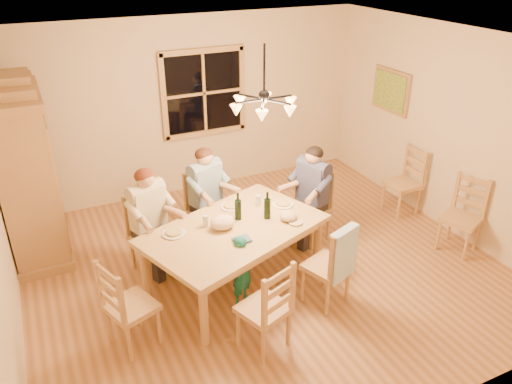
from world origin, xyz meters
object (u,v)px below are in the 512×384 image
chandelier (264,104)px  dining_table (234,235)px  chair_near_right (326,277)px  adult_slate_man (312,183)px  chair_end_right (310,219)px  chair_far_right (208,221)px  chair_far_left (153,247)px  adult_plaid_man (206,185)px  child (243,271)px  armoire (27,176)px  chair_near_left (263,321)px  wine_bottle_a (238,206)px  chair_end_left (133,319)px  adult_woman (148,208)px  wine_bottle_b (267,205)px  chair_spare_back (401,193)px  chair_spare_front (459,229)px

chandelier → dining_table: 1.49m
chair_near_right → adult_slate_man: adult_slate_man is taller
chair_end_right → chair_far_right: bearing=46.6°
chair_far_left → adult_plaid_man: (0.82, 0.30, 0.54)m
chair_far_left → chair_far_right: bearing=-180.0°
child → armoire: bearing=99.2°
chair_near_left → adult_plaid_man: 2.13m
wine_bottle_a → chair_end_right: bearing=14.9°
armoire → dining_table: size_ratio=1.01×
adult_plaid_man → chair_end_left: bearing=28.0°
chandelier → adult_plaid_man: chandelier is taller
chandelier → child: bearing=-134.0°
chair_end_right → wine_bottle_a: wine_bottle_a is taller
adult_woman → adult_slate_man: size_ratio=1.00×
chair_near_left → wine_bottle_a: (0.26, 1.20, 0.62)m
wine_bottle_b → chair_spare_back: (2.46, 0.52, -0.62)m
dining_table → chair_near_left: 1.11m
chair_spare_front → chair_spare_back: 1.12m
armoire → adult_slate_man: size_ratio=2.63×
chair_end_left → chair_near_right: bearing=63.4°
adult_woman → adult_slate_man: bearing=153.4°
chair_far_right → wine_bottle_b: wine_bottle_b is taller
chair_far_right → adult_slate_man: bearing=136.6°
chair_far_right → chair_end_left: (-1.33, -1.48, 0.00)m
armoire → adult_plaid_man: 2.17m
chair_near_left → child: bearing=62.8°
child → chair_end_right: bearing=-1.7°
chandelier → wine_bottle_a: (-0.32, 0.00, -1.15)m
chair_far_left → dining_table: bearing=117.9°
child → chair_near_right: bearing=-55.9°
armoire → chair_end_right: armoire is taller
chair_spare_back → chair_spare_front: bearing=179.9°
chair_near_left → adult_slate_man: size_ratio=1.13×
chair_far_right → adult_slate_man: size_ratio=1.13×
chair_near_left → chair_end_left: same height
wine_bottle_a → wine_bottle_b: (0.31, -0.12, 0.00)m
child → chair_spare_front: size_ratio=0.85×
chair_spare_front → chair_far_left: bearing=48.6°
wine_bottle_b → chair_spare_back: size_ratio=0.33×
chair_near_left → child: size_ratio=1.18×
chair_end_right → adult_woman: (-2.07, 0.24, 0.54)m
chair_far_right → chair_spare_front: 3.25m
chair_near_right → armoire: bearing=118.4°
adult_woman → chair_near_left: bearing=90.0°
wine_bottle_a → chair_spare_back: bearing=8.2°
chair_near_left → chair_spare_back: bearing=7.8°
chair_far_left → chair_end_right: same height
chair_far_left → wine_bottle_a: size_ratio=3.00×
adult_woman → wine_bottle_b: 1.39m
chair_end_left → adult_slate_man: adult_slate_man is taller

